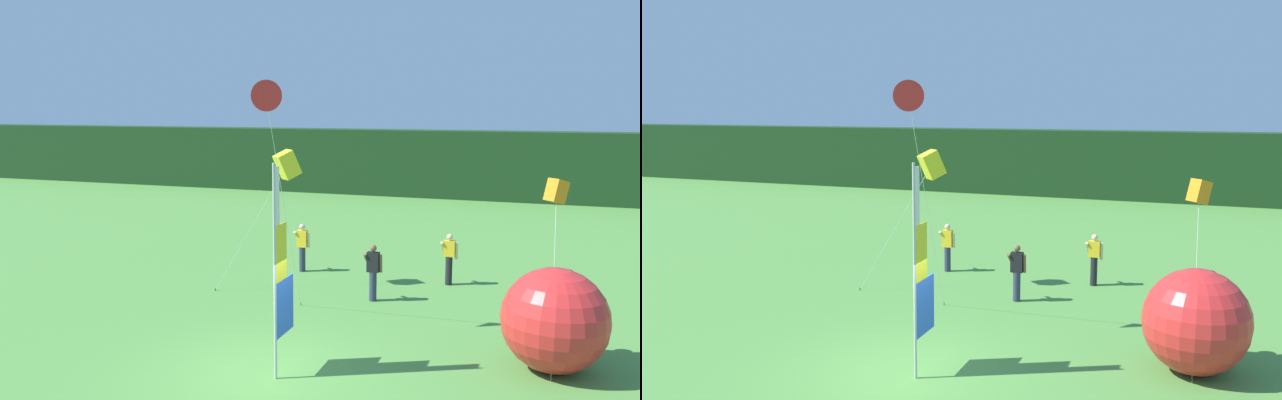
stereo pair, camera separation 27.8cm
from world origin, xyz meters
TOP-DOWN VIEW (x-y plane):
  - ground_plane at (0.00, 0.00)m, footprint 120.00×120.00m
  - distant_treeline at (0.00, 28.95)m, footprint 80.00×2.40m
  - banner_flag at (0.18, 0.08)m, footprint 0.06×1.03m
  - person_near_banner at (0.68, 5.89)m, footprint 0.55×0.48m
  - person_mid_field at (2.55, 8.42)m, footprint 0.55×0.48m
  - person_far_left at (-2.56, 8.43)m, footprint 0.55×0.48m
  - inflatable_balloon at (5.75, 2.21)m, footprint 2.32×2.36m
  - kite_yellow_box_0 at (-2.32, 6.52)m, footprint 2.44×1.78m
  - kite_orange_box_1 at (5.66, 3.56)m, footprint 0.59×2.27m
  - kite_red_delta_2 at (-1.10, 2.27)m, footprint 0.80×2.82m

SIDE VIEW (x-z plane):
  - ground_plane at x=0.00m, z-range 0.00..0.00m
  - person_mid_field at x=2.55m, z-range 0.06..1.74m
  - person_far_left at x=-2.56m, z-range 0.06..1.75m
  - person_near_banner at x=0.68m, z-range 0.06..1.77m
  - inflatable_balloon at x=5.75m, z-range 0.01..2.32m
  - distant_treeline at x=0.00m, z-range 0.00..4.20m
  - banner_flag at x=0.18m, z-range -0.10..4.54m
  - kite_orange_box_1 at x=5.66m, z-range 1.74..5.87m
  - kite_yellow_box_0 at x=-2.32m, z-range 1.72..6.14m
  - kite_red_delta_2 at x=-1.10m, z-range 2.80..9.20m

